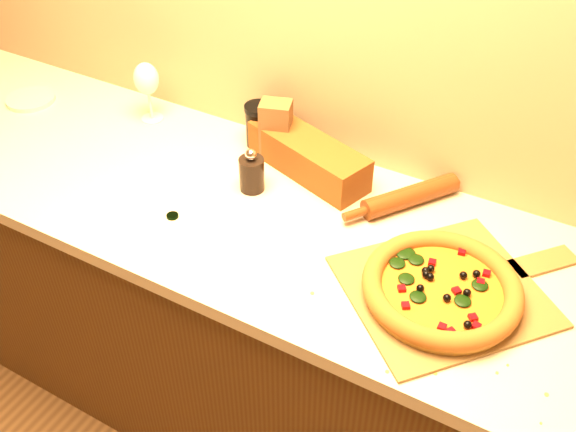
% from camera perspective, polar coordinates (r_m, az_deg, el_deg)
% --- Properties ---
extents(cabinet, '(2.80, 0.65, 0.86)m').
position_cam_1_polar(cabinet, '(1.98, -1.32, -10.25)').
color(cabinet, '#4B2A10').
rests_on(cabinet, ground).
extents(countertop, '(2.84, 0.68, 0.04)m').
position_cam_1_polar(countertop, '(1.66, -1.55, -0.28)').
color(countertop, '#BEAF94').
rests_on(countertop, cabinet).
extents(pizza_peel, '(0.55, 0.56, 0.01)m').
position_cam_1_polar(pizza_peel, '(1.49, 14.13, -6.29)').
color(pizza_peel, brown).
rests_on(pizza_peel, countertop).
extents(pizza, '(0.35, 0.35, 0.05)m').
position_cam_1_polar(pizza, '(1.45, 13.49, -6.25)').
color(pizza, '#A86A2A').
rests_on(pizza, pizza_peel).
extents(bottle_cap, '(0.03, 0.03, 0.01)m').
position_cam_1_polar(bottle_cap, '(1.66, -10.23, 0.01)').
color(bottle_cap, black).
rests_on(bottle_cap, countertop).
extents(pepper_grinder, '(0.07, 0.07, 0.13)m').
position_cam_1_polar(pepper_grinder, '(1.70, -3.25, 3.84)').
color(pepper_grinder, black).
rests_on(pepper_grinder, countertop).
extents(rolling_pin, '(0.25, 0.34, 0.05)m').
position_cam_1_polar(rolling_pin, '(1.69, 10.84, 1.76)').
color(rolling_pin, '#5D2D10').
rests_on(rolling_pin, countertop).
extents(bread_bag, '(0.39, 0.23, 0.10)m').
position_cam_1_polar(bread_bag, '(1.76, 1.80, 5.33)').
color(bread_bag, maroon).
rests_on(bread_bag, countertop).
extents(wine_glass, '(0.08, 0.08, 0.19)m').
position_cam_1_polar(wine_glass, '(1.99, -12.47, 11.70)').
color(wine_glass, silver).
rests_on(wine_glass, countertop).
extents(paper_bag, '(0.10, 0.09, 0.17)m').
position_cam_1_polar(paper_bag, '(1.81, -1.08, 7.69)').
color(paper_bag, brown).
rests_on(paper_bag, countertop).
extents(dark_jar, '(0.08, 0.08, 0.13)m').
position_cam_1_polar(dark_jar, '(1.86, -2.60, 8.08)').
color(dark_jar, black).
rests_on(dark_jar, countertop).
extents(side_plate, '(0.16, 0.16, 0.01)m').
position_cam_1_polar(side_plate, '(2.26, -21.89, 9.60)').
color(side_plate, beige).
rests_on(side_plate, countertop).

